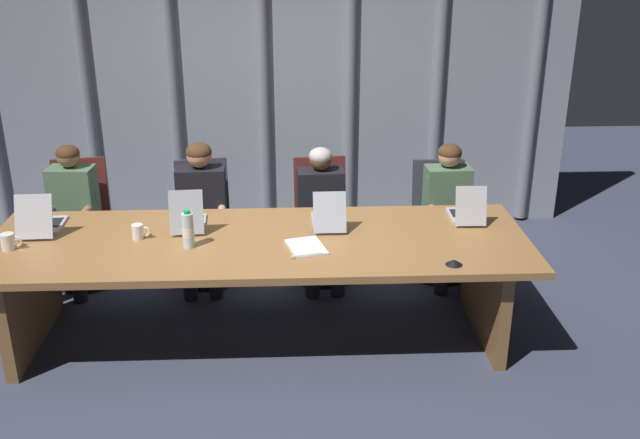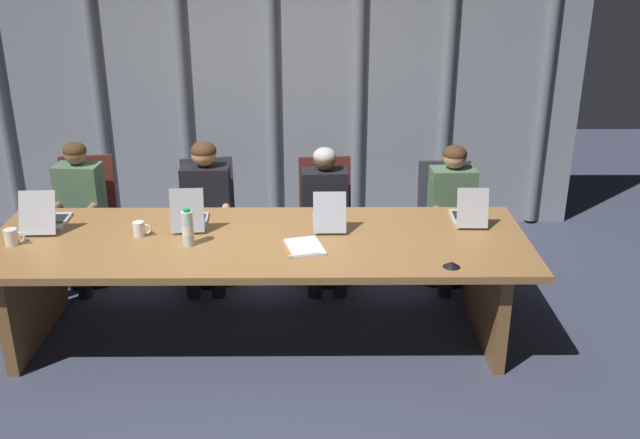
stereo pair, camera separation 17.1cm
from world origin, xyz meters
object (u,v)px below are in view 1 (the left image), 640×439
(person_right_mid, at_px, (449,206))
(spiral_notepad, at_px, (306,247))
(laptop_left_mid, at_px, (188,220))
(office_chair_right_mid, at_px, (439,232))
(laptop_right_mid, at_px, (466,212))
(office_chair_left_end, at_px, (84,236))
(coffee_mug_far, at_px, (138,232))
(water_bottle_primary, at_px, (188,230))
(coffee_mug_near, at_px, (8,242))
(office_chair_center, at_px, (322,232))
(person_left_end, at_px, (71,211))
(conference_mic_left_side, at_px, (454,262))
(laptop_center, at_px, (328,217))
(laptop_left_end, at_px, (42,222))
(office_chair_left_mid, at_px, (206,234))
(person_left_mid, at_px, (201,206))
(person_center, at_px, (322,209))

(person_right_mid, distance_m, spiral_notepad, 1.59)
(laptop_left_mid, bearing_deg, office_chair_right_mid, -70.86)
(laptop_right_mid, xyz_separation_m, office_chair_left_end, (-2.97, 0.77, -0.46))
(coffee_mug_far, bearing_deg, spiral_notepad, -10.73)
(laptop_right_mid, xyz_separation_m, office_chair_right_mid, (-0.01, 0.76, -0.47))
(laptop_left_mid, distance_m, office_chair_left_end, 1.37)
(laptop_right_mid, bearing_deg, person_right_mid, 0.05)
(water_bottle_primary, relative_size, coffee_mug_near, 1.89)
(laptop_right_mid, height_order, office_chair_center, laptop_right_mid)
(office_chair_right_mid, bearing_deg, person_left_end, -86.50)
(office_chair_right_mid, distance_m, conference_mic_left_side, 1.58)
(person_left_end, relative_size, person_right_mid, 1.03)
(laptop_center, relative_size, person_left_end, 0.36)
(water_bottle_primary, xyz_separation_m, conference_mic_left_side, (1.69, -0.35, -0.10))
(laptop_left_end, relative_size, laptop_left_mid, 1.09)
(laptop_center, distance_m, person_left_end, 2.11)
(spiral_notepad, bearing_deg, office_chair_left_mid, 108.58)
(office_chair_center, relative_size, person_left_end, 0.83)
(laptop_left_mid, relative_size, person_left_mid, 0.35)
(office_chair_left_mid, distance_m, coffee_mug_near, 1.68)
(person_left_mid, distance_m, coffee_mug_far, 0.92)
(office_chair_center, distance_m, coffee_mug_near, 2.44)
(office_chair_left_end, xyz_separation_m, office_chair_center, (1.97, -0.00, -0.00))
(office_chair_left_end, height_order, office_chair_center, office_chair_left_end)
(office_chair_left_mid, height_order, person_center, person_center)
(laptop_left_mid, distance_m, spiral_notepad, 0.91)
(laptop_right_mid, height_order, person_left_mid, person_left_mid)
(person_right_mid, relative_size, coffee_mug_far, 9.05)
(office_chair_left_end, distance_m, office_chair_left_mid, 1.00)
(person_center, height_order, spiral_notepad, person_center)
(water_bottle_primary, xyz_separation_m, spiral_notepad, (0.77, -0.06, -0.11))
(office_chair_left_mid, xyz_separation_m, coffee_mug_near, (-1.14, -1.14, 0.46))
(laptop_left_end, distance_m, water_bottle_primary, 1.11)
(laptop_right_mid, relative_size, office_chair_left_end, 0.39)
(laptop_center, relative_size, conference_mic_left_side, 3.84)
(office_chair_left_mid, height_order, person_left_end, person_left_end)
(person_right_mid, xyz_separation_m, coffee_mug_far, (-2.31, -0.84, 0.17))
(conference_mic_left_side, distance_m, spiral_notepad, 0.96)
(office_chair_left_mid, bearing_deg, water_bottle_primary, -7.91)
(person_left_mid, xyz_separation_m, coffee_mug_far, (-0.32, -0.85, 0.14))
(laptop_center, height_order, person_left_mid, person_left_mid)
(person_left_end, bearing_deg, coffee_mug_near, -2.18)
(office_chair_center, bearing_deg, conference_mic_left_side, 21.41)
(spiral_notepad, bearing_deg, office_chair_right_mid, 31.65)
(laptop_center, relative_size, coffee_mug_near, 3.07)
(person_left_end, bearing_deg, laptop_right_mid, 83.03)
(office_chair_center, relative_size, coffee_mug_far, 7.68)
(office_chair_right_mid, xyz_separation_m, water_bottle_primary, (-1.93, -1.16, 0.53))
(laptop_left_end, relative_size, person_left_end, 0.38)
(laptop_left_end, distance_m, office_chair_left_mid, 1.39)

